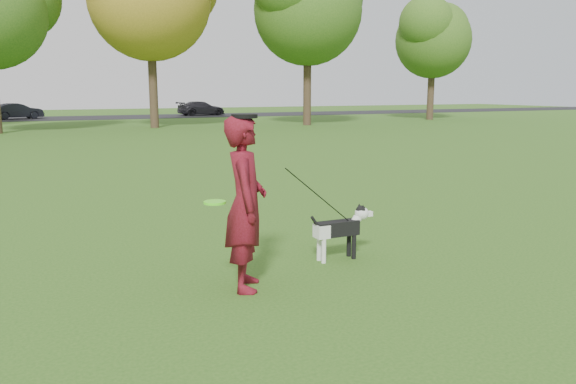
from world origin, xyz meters
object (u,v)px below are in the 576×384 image
dog (342,227)px  car_mid (17,111)px  car_right (201,108)px  man (246,204)px

dog → car_mid: 40.12m
car_mid → car_right: 13.91m
dog → car_mid: (-4.19, 39.90, 0.17)m
man → dog: size_ratio=2.05×
man → car_right: 41.92m
man → car_right: size_ratio=0.48×
man → dog: (1.49, 0.49, -0.52)m
car_right → dog: bearing=158.2°
dog → car_right: 41.07m
car_right → man: bearing=156.4°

